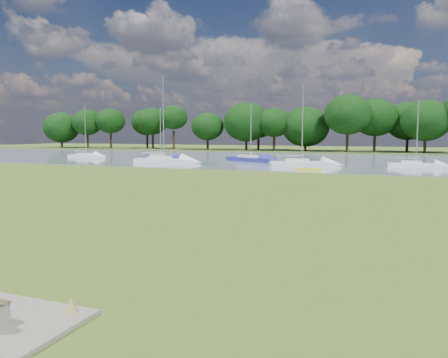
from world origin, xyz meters
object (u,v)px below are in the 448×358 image
(sailboat_6, at_px, (415,164))
(sailboat_7, at_px, (301,162))
(sailboat_2, at_px, (250,158))
(sailboat_5, at_px, (86,155))
(sailboat_0, at_px, (163,159))
(kayak, at_px, (309,169))
(sailboat_1, at_px, (160,157))

(sailboat_6, xyz_separation_m, sailboat_7, (-11.97, -2.74, 0.07))
(sailboat_2, height_order, sailboat_5, sailboat_5)
(sailboat_0, bearing_deg, sailboat_6, 1.92)
(kayak, xyz_separation_m, sailboat_6, (10.10, 8.01, 0.31))
(sailboat_2, height_order, sailboat_7, sailboat_7)
(sailboat_7, bearing_deg, sailboat_0, 160.24)
(sailboat_1, bearing_deg, sailboat_2, -9.28)
(sailboat_0, relative_size, sailboat_5, 1.37)
(kayak, relative_size, sailboat_2, 0.35)
(sailboat_1, xyz_separation_m, sailboat_6, (32.97, -2.26, -0.03))
(sailboat_2, bearing_deg, kayak, -24.49)
(sailboat_5, bearing_deg, sailboat_1, 4.95)
(sailboat_2, distance_m, sailboat_6, 20.20)
(sailboat_1, height_order, sailboat_7, sailboat_7)
(sailboat_1, bearing_deg, kayak, -37.56)
(sailboat_7, bearing_deg, sailboat_6, -9.33)
(kayak, height_order, sailboat_2, sailboat_2)
(kayak, xyz_separation_m, sailboat_1, (-22.87, 10.27, 0.33))
(sailboat_5, bearing_deg, sailboat_2, 7.69)
(sailboat_1, relative_size, sailboat_7, 0.80)
(sailboat_5, relative_size, sailboat_6, 1.10)
(kayak, bearing_deg, sailboat_2, 153.07)
(sailboat_1, height_order, sailboat_5, sailboat_5)
(sailboat_5, bearing_deg, kayak, -10.00)
(sailboat_0, relative_size, sailboat_7, 1.20)
(sailboat_1, bearing_deg, sailboat_5, 165.20)
(sailboat_1, distance_m, sailboat_6, 33.05)
(kayak, height_order, sailboat_1, sailboat_1)
(sailboat_2, relative_size, sailboat_5, 0.95)
(sailboat_0, bearing_deg, kayak, -18.12)
(sailboat_7, bearing_deg, sailboat_2, 121.07)
(kayak, relative_size, sailboat_0, 0.24)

